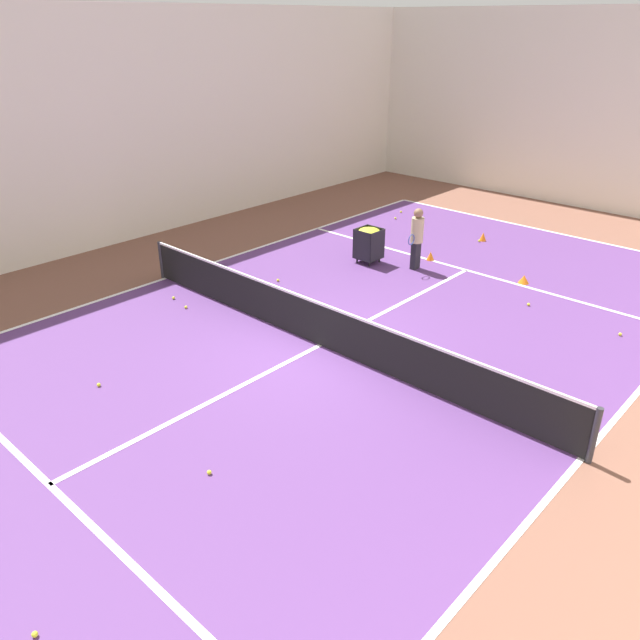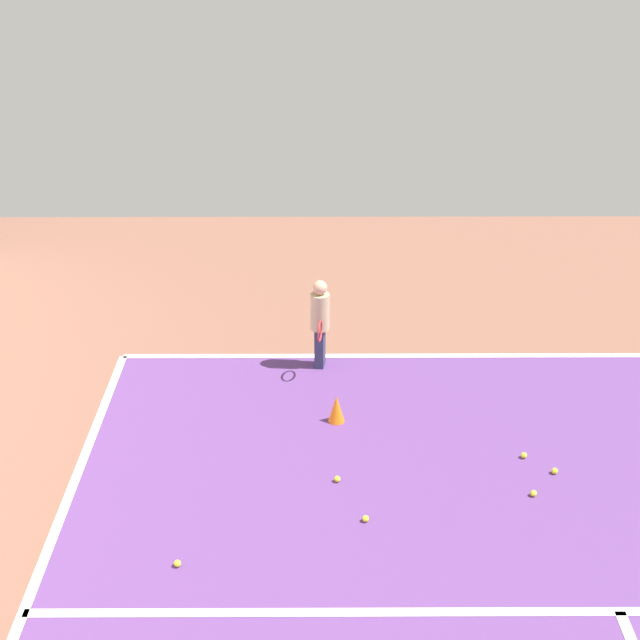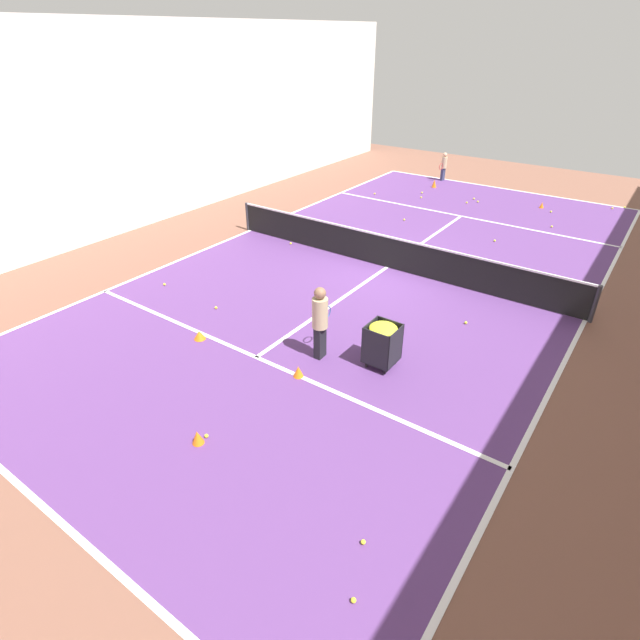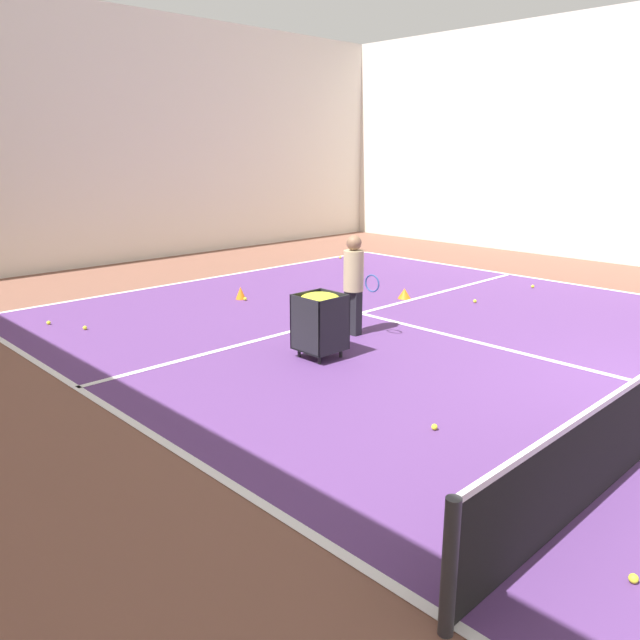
% 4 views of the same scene
% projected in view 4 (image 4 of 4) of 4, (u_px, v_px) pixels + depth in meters
% --- Properties ---
extents(line_baseline_far, '(10.62, 0.10, 0.00)m').
position_uv_depth(line_baseline_far, '(215.00, 277.00, 14.64)').
color(line_baseline_far, white).
rests_on(line_baseline_far, ground).
extents(line_sideline_left, '(0.10, 20.57, 0.00)m').
position_uv_depth(line_sideline_left, '(454.00, 624.00, 3.95)').
color(line_sideline_left, white).
rests_on(line_sideline_left, ground).
extents(line_service_far, '(10.62, 0.10, 0.00)m').
position_uv_depth(line_service_far, '(360.00, 313.00, 11.43)').
color(line_service_far, white).
rests_on(line_service_far, ground).
extents(hall_enclosure_far, '(17.29, 0.15, 6.33)m').
position_uv_depth(hall_enclosure_far, '(134.00, 139.00, 16.17)').
color(hall_enclosure_far, silver).
rests_on(hall_enclosure_far, ground).
extents(coach_at_net, '(0.34, 0.65, 1.62)m').
position_uv_depth(coach_at_net, '(354.00, 278.00, 9.91)').
color(coach_at_net, black).
rests_on(coach_at_net, ground).
extents(ball_cart, '(0.61, 0.61, 0.95)m').
position_uv_depth(ball_cart, '(320.00, 312.00, 8.86)').
color(ball_cart, black).
rests_on(ball_cart, ground).
extents(training_cone_0, '(0.20, 0.20, 0.25)m').
position_uv_depth(training_cone_0, '(241.00, 293.00, 12.49)').
color(training_cone_0, orange).
rests_on(training_cone_0, ground).
extents(training_cone_3, '(0.26, 0.26, 0.21)m').
position_uv_depth(training_cone_3, '(404.00, 293.00, 12.54)').
color(training_cone_3, orange).
rests_on(training_cone_3, ground).
extents(training_cone_4, '(0.21, 0.21, 0.24)m').
position_uv_depth(training_cone_4, '(316.00, 318.00, 10.65)').
color(training_cone_4, orange).
rests_on(training_cone_4, ground).
extents(tennis_ball_2, '(0.07, 0.07, 0.07)m').
position_uv_depth(tennis_ball_2, '(49.00, 323.00, 10.69)').
color(tennis_ball_2, yellow).
rests_on(tennis_ball_2, ground).
extents(tennis_ball_3, '(0.07, 0.07, 0.07)m').
position_uv_depth(tennis_ball_3, '(533.00, 286.00, 13.52)').
color(tennis_ball_3, yellow).
rests_on(tennis_ball_3, ground).
extents(tennis_ball_4, '(0.07, 0.07, 0.07)m').
position_uv_depth(tennis_ball_4, '(340.00, 257.00, 17.13)').
color(tennis_ball_4, yellow).
rests_on(tennis_ball_4, ground).
extents(tennis_ball_6, '(0.07, 0.07, 0.07)m').
position_uv_depth(tennis_ball_6, '(434.00, 427.00, 6.68)').
color(tennis_ball_6, yellow).
rests_on(tennis_ball_6, ground).
extents(tennis_ball_9, '(0.07, 0.07, 0.07)m').
position_uv_depth(tennis_ball_9, '(475.00, 301.00, 12.21)').
color(tennis_ball_9, yellow).
rests_on(tennis_ball_9, ground).
extents(tennis_ball_10, '(0.07, 0.07, 0.07)m').
position_uv_depth(tennis_ball_10, '(245.00, 299.00, 12.39)').
color(tennis_ball_10, yellow).
rests_on(tennis_ball_10, ground).
extents(tennis_ball_17, '(0.07, 0.07, 0.07)m').
position_uv_depth(tennis_ball_17, '(85.00, 328.00, 10.39)').
color(tennis_ball_17, yellow).
rests_on(tennis_ball_17, ground).
extents(tennis_ball_20, '(0.07, 0.07, 0.07)m').
position_uv_depth(tennis_ball_20, '(633.00, 578.00, 4.33)').
color(tennis_ball_20, yellow).
rests_on(tennis_ball_20, ground).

